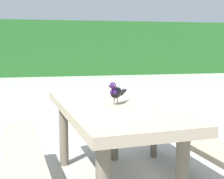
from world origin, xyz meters
The scene contains 3 objects.
hedge_wall centered at (0.00, 10.83, 1.06)m, with size 28.00×1.92×2.13m, color #235B23.
picnic_table_foreground centered at (0.29, -0.15, 0.56)m, with size 1.83×1.86×0.74m.
bird_grackle centered at (0.32, -0.20, 0.84)m, with size 0.20×0.24×0.18m.
Camera 1 is at (-0.26, -2.68, 1.21)m, focal length 52.11 mm.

